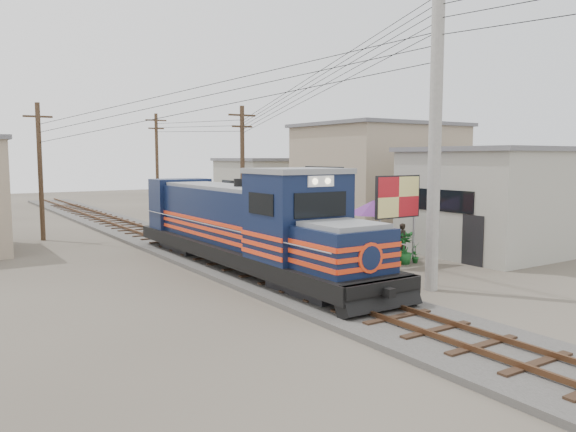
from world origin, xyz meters
TOP-DOWN VIEW (x-y plane):
  - ground at (0.00, 0.00)m, footprint 120.00×120.00m
  - ballast at (0.00, 10.00)m, footprint 3.60×70.00m
  - track at (0.00, 10.00)m, footprint 1.15×70.00m
  - locomotive at (0.00, 5.47)m, footprint 2.79×15.17m
  - utility_pole_main at (3.50, -0.50)m, footprint 0.40×0.40m
  - wooden_pole_mid at (4.50, 14.00)m, footprint 1.60×0.24m
  - wooden_pole_far at (4.80, 28.00)m, footprint 1.60×0.24m
  - wooden_pole_left at (-5.00, 18.00)m, footprint 1.60×0.24m
  - power_lines at (-0.14, 8.49)m, footprint 9.65×19.00m
  - shophouse_front at (11.50, 3.00)m, footprint 7.35×6.30m
  - shophouse_mid at (12.50, 12.00)m, footprint 8.40×7.35m
  - shophouse_back at (11.00, 22.00)m, footprint 6.30×6.30m
  - billboard at (5.51, 3.15)m, footprint 2.30×0.18m
  - market_umbrella at (5.41, 4.45)m, footprint 2.99×2.99m
  - vendor at (6.80, 4.21)m, footprint 0.57×0.40m
  - plant_nursery at (4.85, 4.34)m, footprint 3.39×3.16m

SIDE VIEW (x-z plane):
  - ground at x=0.00m, z-range 0.00..0.00m
  - ballast at x=0.00m, z-range 0.00..0.16m
  - track at x=0.00m, z-range 0.20..0.32m
  - plant_nursery at x=4.85m, z-range -0.09..1.04m
  - vendor at x=6.80m, z-range 0.00..1.49m
  - locomotive at x=0.00m, z-range -0.22..3.54m
  - shophouse_back at x=11.00m, z-range 0.01..4.21m
  - market_umbrella at x=5.41m, z-range 0.95..3.46m
  - shophouse_front at x=11.50m, z-range 0.01..4.71m
  - billboard at x=5.51m, z-range 0.85..4.40m
  - shophouse_mid at x=12.50m, z-range 0.01..6.21m
  - wooden_pole_mid at x=4.50m, z-range 0.18..7.18m
  - wooden_pole_left at x=-5.00m, z-range 0.18..7.18m
  - wooden_pole_far at x=4.80m, z-range 0.18..7.68m
  - utility_pole_main at x=3.50m, z-range 0.00..10.00m
  - power_lines at x=-0.14m, z-range 5.91..9.21m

